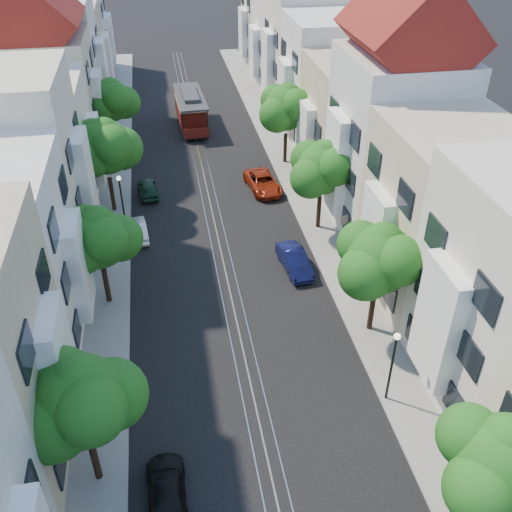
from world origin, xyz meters
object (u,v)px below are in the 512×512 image
tree_e_d (287,109)px  parked_car_e_far (263,182)px  tree_e_b (380,260)px  tree_e_c (323,169)px  lamp_west (121,195)px  lamp_east (393,357)px  parked_car_w_mid (137,230)px  tree_w_d (112,102)px  tree_w_c (106,148)px  tree_e_a (501,464)px  parked_car_e_mid (295,261)px  tree_w_a (82,403)px  tree_w_b (99,240)px  parked_car_w_far (148,188)px  parked_car_w_near (167,491)px

tree_e_d → parked_car_e_far: bearing=-121.8°
tree_e_b → tree_e_c: bearing=90.0°
lamp_west → parked_car_e_far: (10.70, 4.36, -2.20)m
lamp_west → lamp_east: bearing=-55.0°
lamp_east → parked_car_w_mid: size_ratio=1.16×
tree_w_d → tree_w_c: bearing=-90.0°
tree_e_a → lamp_east: 7.26m
tree_w_c → parked_car_e_mid: tree_w_c is taller
tree_e_b → tree_w_d: 30.60m
tree_w_c → lamp_east: bearing=-57.4°
lamp_east → lamp_west: same height
tree_w_a → lamp_east: bearing=8.6°
lamp_east → parked_car_w_mid: lamp_east is taller
tree_w_b → tree_w_c: bearing=90.0°
tree_e_b → parked_car_w_far: 22.04m
tree_e_c → parked_car_e_mid: (-2.86, -4.62, -3.94)m
tree_e_d → parked_car_e_mid: (-2.86, -15.62, -4.21)m
parked_car_e_mid → lamp_east: bearing=-86.7°
lamp_west → tree_e_d: bearing=33.5°
parked_car_w_near → parked_car_w_far: parked_car_w_far is taller
tree_w_d → parked_car_w_near: size_ratio=1.64×
tree_w_a → parked_car_w_far: bearing=84.3°
tree_w_a → parked_car_w_far: 25.54m
parked_car_w_near → tree_e_d: bearing=-111.3°
lamp_east → parked_car_w_far: 25.62m
tree_e_a → parked_car_e_far: bearing=95.6°
tree_w_c → parked_car_w_near: size_ratio=1.78×
tree_e_b → tree_e_d: size_ratio=0.98×
lamp_west → parked_car_w_near: 21.71m
tree_w_a → parked_car_w_near: 5.19m
tree_w_b → parked_car_w_mid: (1.67, 7.02, -3.81)m
tree_w_b → parked_car_e_far: 17.34m
tree_e_b → tree_w_b: tree_e_b is taller
tree_w_a → parked_car_w_mid: 19.53m
tree_e_b → lamp_west: size_ratio=1.61×
tree_e_b → tree_w_c: 21.53m
lamp_east → parked_car_e_far: 22.55m
tree_e_a → parked_car_e_mid: size_ratio=1.58×
tree_e_d → lamp_east: size_ratio=1.65×
parked_car_e_far → tree_e_c: bearing=-73.4°
tree_e_d → parked_car_w_far: (-11.90, -3.92, -4.26)m
tree_w_a → tree_w_d: 34.00m
parked_car_e_far → tree_w_d: bearing=132.7°
lamp_east → tree_w_d: bearing=112.8°
tree_e_a → tree_w_b: same height
tree_e_a → parked_car_w_far: size_ratio=1.76×
tree_e_a → tree_w_d: tree_w_d is taller
tree_e_c → lamp_west: 13.82m
parked_car_w_near → parked_car_w_mid: size_ratio=1.11×
tree_e_d → parked_car_w_near: bearing=-110.9°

